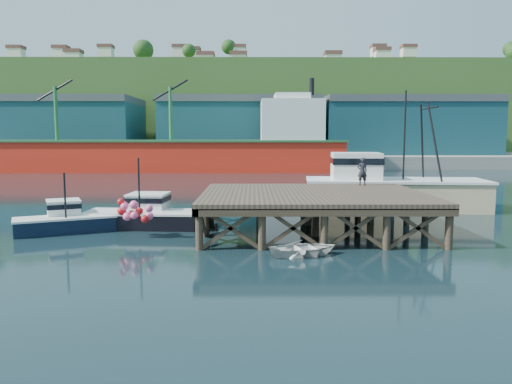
{
  "coord_description": "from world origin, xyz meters",
  "views": [
    {
      "loc": [
        2.23,
        -27.05,
        5.15
      ],
      "look_at": [
        2.42,
        2.0,
        1.92
      ],
      "focal_mm": 35.0,
      "sensor_mm": 36.0,
      "label": 1
    }
  ],
  "objects_px": {
    "boat_navy": "(65,220)",
    "trawler": "(391,185)",
    "dinghy": "(304,248)",
    "dockworker": "(362,171)",
    "boat_black": "(145,214)"
  },
  "relations": [
    {
      "from": "boat_navy",
      "to": "dinghy",
      "type": "height_order",
      "value": "boat_navy"
    },
    {
      "from": "boat_navy",
      "to": "trawler",
      "type": "bearing_deg",
      "value": -2.2
    },
    {
      "from": "boat_black",
      "to": "trawler",
      "type": "xyz_separation_m",
      "value": [
        16.04,
        6.88,
        0.99
      ]
    },
    {
      "from": "boat_black",
      "to": "dockworker",
      "type": "relative_size",
      "value": 3.81
    },
    {
      "from": "boat_navy",
      "to": "trawler",
      "type": "xyz_separation_m",
      "value": [
        20.07,
        8.27,
        1.07
      ]
    },
    {
      "from": "dinghy",
      "to": "dockworker",
      "type": "height_order",
      "value": "dockworker"
    },
    {
      "from": "boat_black",
      "to": "dinghy",
      "type": "bearing_deg",
      "value": -35.6
    },
    {
      "from": "dockworker",
      "to": "boat_navy",
      "type": "bearing_deg",
      "value": 7.96
    },
    {
      "from": "dinghy",
      "to": "dockworker",
      "type": "xyz_separation_m",
      "value": [
        4.62,
        9.73,
        2.68
      ]
    },
    {
      "from": "trawler",
      "to": "dinghy",
      "type": "bearing_deg",
      "value": -113.69
    },
    {
      "from": "boat_navy",
      "to": "dockworker",
      "type": "distance_m",
      "value": 17.72
    },
    {
      "from": "trawler",
      "to": "boat_black",
      "type": "bearing_deg",
      "value": -151.79
    },
    {
      "from": "boat_black",
      "to": "dockworker",
      "type": "distance_m",
      "value": 13.52
    },
    {
      "from": "boat_black",
      "to": "dinghy",
      "type": "xyz_separation_m",
      "value": [
        8.43,
        -7.02,
        -0.42
      ]
    },
    {
      "from": "boat_navy",
      "to": "dinghy",
      "type": "distance_m",
      "value": 13.68
    }
  ]
}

